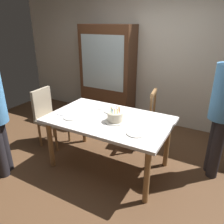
# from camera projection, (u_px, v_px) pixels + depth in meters

# --- Properties ---
(ground) EXTENTS (6.40, 6.40, 0.00)m
(ground) POSITION_uv_depth(u_px,v_px,m) (109.00, 165.00, 3.22)
(ground) COLOR brown
(back_wall) EXTENTS (6.40, 0.10, 2.60)m
(back_wall) POSITION_uv_depth(u_px,v_px,m) (156.00, 58.00, 4.20)
(back_wall) COLOR silver
(back_wall) RESTS_ON ground
(dining_table) EXTENTS (1.63, 1.00, 0.76)m
(dining_table) POSITION_uv_depth(u_px,v_px,m) (109.00, 124.00, 2.96)
(dining_table) COLOR white
(dining_table) RESTS_ON ground
(birthday_cake) EXTENTS (0.28, 0.28, 0.20)m
(birthday_cake) POSITION_uv_depth(u_px,v_px,m) (115.00, 117.00, 2.81)
(birthday_cake) COLOR silver
(birthday_cake) RESTS_ON dining_table
(plate_near_celebrant) EXTENTS (0.22, 0.22, 0.01)m
(plate_near_celebrant) POSITION_uv_depth(u_px,v_px,m) (71.00, 117.00, 2.94)
(plate_near_celebrant) COLOR white
(plate_near_celebrant) RESTS_ON dining_table
(plate_far_side) EXTENTS (0.22, 0.22, 0.01)m
(plate_far_side) POSITION_uv_depth(u_px,v_px,m) (112.00, 111.00, 3.14)
(plate_far_side) COLOR white
(plate_far_side) RESTS_ON dining_table
(plate_near_guest) EXTENTS (0.22, 0.22, 0.01)m
(plate_near_guest) POSITION_uv_depth(u_px,v_px,m) (136.00, 133.00, 2.52)
(plate_near_guest) COLOR white
(plate_near_guest) RESTS_ON dining_table
(fork_near_celebrant) EXTENTS (0.18, 0.02, 0.01)m
(fork_near_celebrant) POSITION_uv_depth(u_px,v_px,m) (62.00, 115.00, 3.00)
(fork_near_celebrant) COLOR silver
(fork_near_celebrant) RESTS_ON dining_table
(fork_far_side) EXTENTS (0.18, 0.03, 0.01)m
(fork_far_side) POSITION_uv_depth(u_px,v_px,m) (102.00, 110.00, 3.20)
(fork_far_side) COLOR silver
(fork_far_side) RESTS_ON dining_table
(chair_spindle_back) EXTENTS (0.50, 0.50, 0.95)m
(chair_spindle_back) POSITION_uv_depth(u_px,v_px,m) (142.00, 118.00, 3.63)
(chair_spindle_back) COLOR #9E7042
(chair_spindle_back) RESTS_ON ground
(chair_upholstered) EXTENTS (0.47, 0.46, 0.95)m
(chair_upholstered) POSITION_uv_depth(u_px,v_px,m) (48.00, 114.00, 3.62)
(chair_upholstered) COLOR tan
(chair_upholstered) RESTS_ON ground
(person_guest) EXTENTS (0.32, 0.32, 1.70)m
(person_guest) POSITION_uv_depth(u_px,v_px,m) (223.00, 108.00, 2.68)
(person_guest) COLOR #262328
(person_guest) RESTS_ON ground
(china_cabinet) EXTENTS (1.10, 0.45, 1.90)m
(china_cabinet) POSITION_uv_depth(u_px,v_px,m) (108.00, 73.00, 4.51)
(china_cabinet) COLOR #56331E
(china_cabinet) RESTS_ON ground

